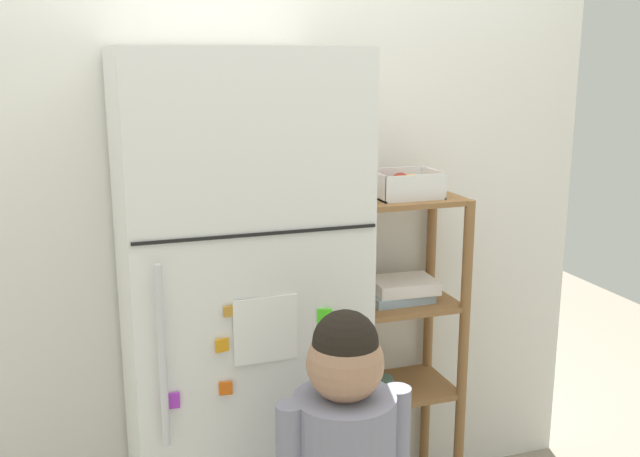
# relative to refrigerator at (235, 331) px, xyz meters

# --- Properties ---
(kitchen_wall_back) EXTENTS (2.58, 0.03, 2.18)m
(kitchen_wall_back) POSITION_rel_refrigerator_xyz_m (0.14, 0.36, 0.25)
(kitchen_wall_back) COLOR silver
(kitchen_wall_back) RESTS_ON ground
(refrigerator) EXTENTS (0.64, 0.69, 1.68)m
(refrigerator) POSITION_rel_refrigerator_xyz_m (0.00, 0.00, 0.00)
(refrigerator) COLOR white
(refrigerator) RESTS_ON ground
(pantry_shelf_unit) EXTENTS (0.40, 0.30, 1.18)m
(pantry_shelf_unit) POSITION_rel_refrigerator_xyz_m (0.63, 0.18, -0.11)
(pantry_shelf_unit) COLOR olive
(pantry_shelf_unit) RESTS_ON ground
(fruit_bin) EXTENTS (0.22, 0.18, 0.09)m
(fruit_bin) POSITION_rel_refrigerator_xyz_m (0.63, 0.17, 0.38)
(fruit_bin) COLOR white
(fruit_bin) RESTS_ON pantry_shelf_unit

